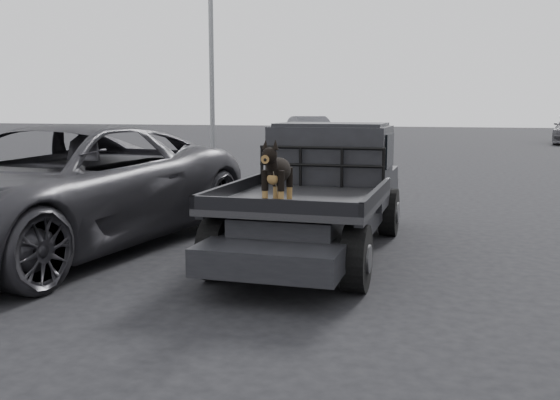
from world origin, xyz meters
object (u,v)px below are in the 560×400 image
(distant_car_a, at_px, (311,131))
(parked_suv, at_px, (58,188))
(dog, at_px, (278,176))
(flatbed_ute, at_px, (317,221))

(distant_car_a, bearing_deg, parked_suv, -116.14)
(dog, height_order, distant_car_a, dog)
(flatbed_ute, relative_size, distant_car_a, 1.14)
(flatbed_ute, distance_m, distant_car_a, 23.63)
(dog, distance_m, distant_car_a, 25.45)
(parked_suv, distance_m, distant_car_a, 23.86)
(dog, bearing_deg, distant_car_a, 102.55)
(flatbed_ute, xyz_separation_m, parked_suv, (-3.61, -0.82, 0.44))
(flatbed_ute, relative_size, dog, 7.30)
(flatbed_ute, bearing_deg, dog, -90.86)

